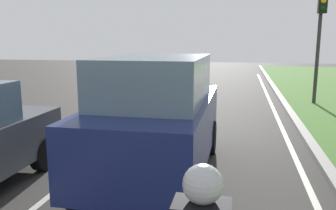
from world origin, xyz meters
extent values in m
plane|color=#383533|center=(0.00, 14.00, 0.00)|extent=(60.00, 60.00, 0.00)
cube|color=silver|center=(-0.70, 14.00, 0.00)|extent=(0.12, 32.00, 0.01)
cube|color=silver|center=(3.60, 14.00, 0.00)|extent=(0.12, 32.00, 0.01)
cube|color=#9E9B93|center=(4.10, 14.00, 0.06)|extent=(0.24, 48.00, 0.12)
cube|color=navy|center=(0.87, 8.83, 0.93)|extent=(1.94, 4.52, 1.10)
cube|color=slate|center=(0.87, 8.68, 1.88)|extent=(1.73, 2.72, 0.80)
cylinder|color=black|center=(-0.02, 10.35, 0.38)|extent=(0.23, 0.76, 0.76)
cylinder|color=black|center=(1.73, 10.37, 0.38)|extent=(0.23, 0.76, 0.76)
cylinder|color=black|center=(0.01, 7.29, 0.38)|extent=(0.23, 0.76, 0.76)
cylinder|color=black|center=(1.76, 7.31, 0.38)|extent=(0.23, 0.76, 0.76)
cylinder|color=black|center=(-1.45, 8.65, 0.32)|extent=(0.24, 0.65, 0.64)
sphere|color=#B2B2B7|center=(2.13, 4.93, 1.60)|extent=(0.28, 0.28, 0.28)
cylinder|color=#2D2D2D|center=(5.28, 17.44, 2.34)|extent=(0.14, 0.14, 4.68)
cube|color=black|center=(5.28, 17.24, 4.02)|extent=(0.32, 0.24, 0.90)
sphere|color=#F2AD19|center=(5.28, 17.11, 4.02)|extent=(0.20, 0.20, 0.20)
sphere|color=black|center=(5.28, 17.11, 3.74)|extent=(0.20, 0.20, 0.20)
camera|label=1|loc=(2.36, 2.73, 2.56)|focal=36.97mm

